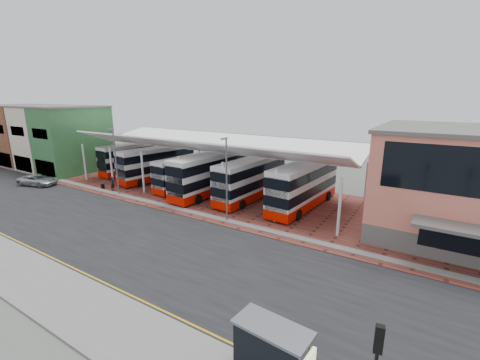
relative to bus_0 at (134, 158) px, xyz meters
The scene contains 24 objects.
ground 26.69m from the bus_0, 35.30° to the right, with size 140.00×140.00×0.00m, color #4D504A.
road 27.27m from the bus_0, 37.02° to the right, with size 120.00×14.00×0.02m, color black.
forecourt 23.92m from the bus_0, ahead, with size 72.00×16.00×0.06m, color brown.
sidewalk 32.70m from the bus_0, 48.31° to the right, with size 120.00×4.00×0.14m, color slate.
north_kerb 23.66m from the bus_0, 22.90° to the right, with size 120.00×0.80×0.14m, color slate.
yellow_line_near 31.24m from the bus_0, 45.87° to the right, with size 120.00×0.12×0.01m, color gold.
yellow_line_far 31.03m from the bus_0, 45.48° to the right, with size 120.00×0.12×0.01m, color gold.
canopy 16.14m from the bus_0, ahead, with size 37.00×11.63×7.07m.
shop_green 9.80m from the bus_0, 152.13° to the right, with size 6.40×10.20×10.22m.
shop_cream 15.69m from the bus_0, 163.48° to the right, with size 6.40×10.20×10.22m.
shop_brick 21.93m from the bus_0, 168.35° to the right, with size 6.40×10.20×10.22m.
shop_ochre 28.29m from the bus_0, behind, with size 6.40×10.20×10.22m.
lamp_west 12.08m from the bus_0, 49.75° to the right, with size 0.16×0.90×8.07m.
lamp_east 25.46m from the bus_0, 20.99° to the right, with size 0.16×0.90×8.07m.
bus_0 is the anchor object (origin of this frame).
bus_1 6.73m from the bus_0, 12.91° to the right, with size 4.44×11.61×4.67m.
bus_2 13.07m from the bus_0, 10.17° to the right, with size 3.03×10.11×4.11m.
bus_3 17.28m from the bus_0, ahead, with size 3.49×12.09×4.93m.
bus_4 22.25m from the bus_0, ahead, with size 3.38×11.52×4.69m.
bus_5 28.46m from the bus_0, ahead, with size 3.62×11.99×4.87m.
silver_car 13.20m from the bus_0, 113.21° to the right, with size 2.41×5.23×1.45m, color #A4A6AD.
pedestrian 10.27m from the bus_0, 55.69° to the right, with size 0.66×0.43×1.82m, color black.
suitcase 9.81m from the bus_0, 65.01° to the right, with size 0.39×0.28×0.67m, color black.
bus_shelter 42.62m from the bus_0, 33.08° to the right, with size 3.37×1.75×2.61m.
Camera 1 is at (18.45, -17.56, 11.69)m, focal length 24.00 mm.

